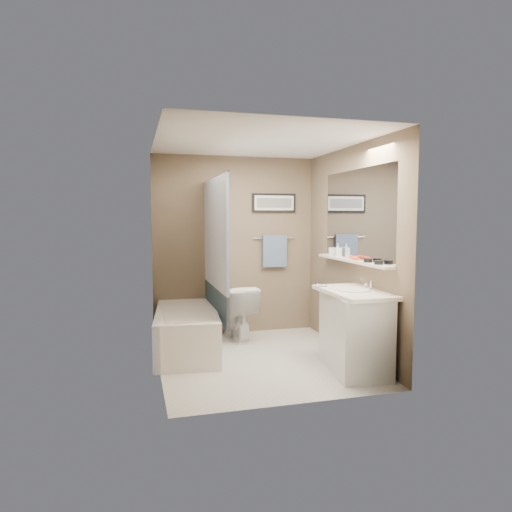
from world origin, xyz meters
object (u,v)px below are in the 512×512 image
object	(u,v)px
vanity	(354,333)
glass_jar	(332,251)
toilet	(237,312)
hair_brush_front	(354,258)
candle_bowl_far	(368,260)
soap_bottle	(338,250)
candle_bowl_near	(379,262)
bathtub	(187,331)

from	to	relation	value
vanity	glass_jar	size ratio (longest dim) A/B	9.00
toilet	hair_brush_front	distance (m)	1.74
glass_jar	hair_brush_front	bearing A→B (deg)	-90.00
candle_bowl_far	soap_bottle	size ratio (longest dim) A/B	0.59
candle_bowl_near	glass_jar	distance (m)	1.11
candle_bowl_far	hair_brush_front	bearing A→B (deg)	90.00
hair_brush_front	soap_bottle	size ratio (longest dim) A/B	1.43
toilet	hair_brush_front	bearing A→B (deg)	127.34
bathtub	hair_brush_front	bearing A→B (deg)	-15.94
toilet	soap_bottle	bearing A→B (deg)	140.82
candle_bowl_far	soap_bottle	distance (m)	0.73
glass_jar	toilet	bearing A→B (deg)	154.34
bathtub	candle_bowl_far	size ratio (longest dim) A/B	16.67
toilet	candle_bowl_near	world-z (taller)	candle_bowl_near
bathtub	toilet	size ratio (longest dim) A/B	2.11
candle_bowl_near	soap_bottle	size ratio (longest dim) A/B	0.59
hair_brush_front	candle_bowl_far	bearing A→B (deg)	-90.00
toilet	hair_brush_front	size ratio (longest dim) A/B	3.23
bathtub	soap_bottle	distance (m)	2.04
hair_brush_front	glass_jar	size ratio (longest dim) A/B	2.20
candle_bowl_far	candle_bowl_near	bearing A→B (deg)	-90.00
toilet	hair_brush_front	world-z (taller)	hair_brush_front
toilet	glass_jar	bearing A→B (deg)	147.40
bathtub	glass_jar	size ratio (longest dim) A/B	15.00
toilet	candle_bowl_near	size ratio (longest dim) A/B	7.89
toilet	glass_jar	world-z (taller)	glass_jar
candle_bowl_near	soap_bottle	world-z (taller)	soap_bottle
vanity	hair_brush_front	xyz separation A→B (m)	(0.19, 0.39, 0.74)
candle_bowl_near	glass_jar	xyz separation A→B (m)	(0.00, 1.11, 0.03)
candle_bowl_near	hair_brush_front	size ratio (longest dim) A/B	0.41
toilet	glass_jar	xyz separation A→B (m)	(1.09, -0.52, 0.81)
candle_bowl_near	soap_bottle	xyz separation A→B (m)	(0.00, 0.95, 0.06)
vanity	candle_bowl_far	distance (m)	0.76
vanity	candle_bowl_far	world-z (taller)	candle_bowl_far
bathtub	vanity	bearing A→B (deg)	-28.67
vanity	glass_jar	bearing A→B (deg)	86.78
toilet	glass_jar	distance (m)	1.45
candle_bowl_far	hair_brush_front	distance (m)	0.30
hair_brush_front	soap_bottle	xyz separation A→B (m)	(0.00, 0.43, 0.05)
bathtub	hair_brush_front	xyz separation A→B (m)	(1.79, -0.71, 0.89)
candle_bowl_near	candle_bowl_far	world-z (taller)	same
toilet	soap_bottle	world-z (taller)	soap_bottle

